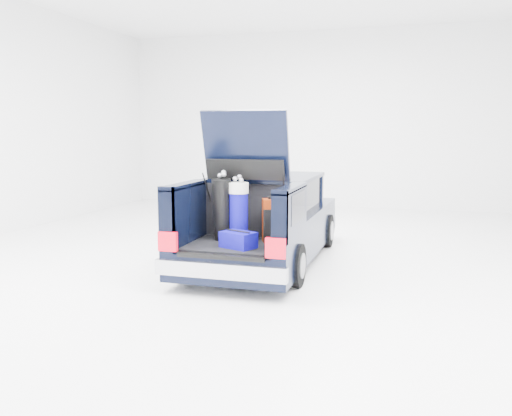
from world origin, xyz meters
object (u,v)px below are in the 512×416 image
(car, at_px, (266,221))
(black_golf_bag, at_px, (223,209))
(red_suitcase, at_px, (276,220))
(blue_duffel, at_px, (238,240))
(blue_golf_bag, at_px, (239,211))

(car, height_order, black_golf_bag, car)
(car, relative_size, red_suitcase, 7.16)
(red_suitcase, distance_m, blue_duffel, 0.71)
(red_suitcase, bearing_deg, car, 89.74)
(car, xyz_separation_m, blue_duffel, (0.11, -1.84, 0.04))
(car, relative_size, blue_golf_bag, 4.84)
(red_suitcase, xyz_separation_m, blue_golf_bag, (-0.52, -0.13, 0.13))
(blue_duffel, bearing_deg, car, 116.57)
(car, bearing_deg, blue_golf_bag, -91.00)
(blue_golf_bag, distance_m, blue_duffel, 0.55)
(car, distance_m, black_golf_bag, 1.49)
(car, distance_m, blue_golf_bag, 1.46)
(black_golf_bag, xyz_separation_m, blue_duffel, (0.37, -0.42, -0.34))
(red_suitcase, bearing_deg, black_golf_bag, 168.19)
(car, distance_m, blue_duffel, 1.84)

